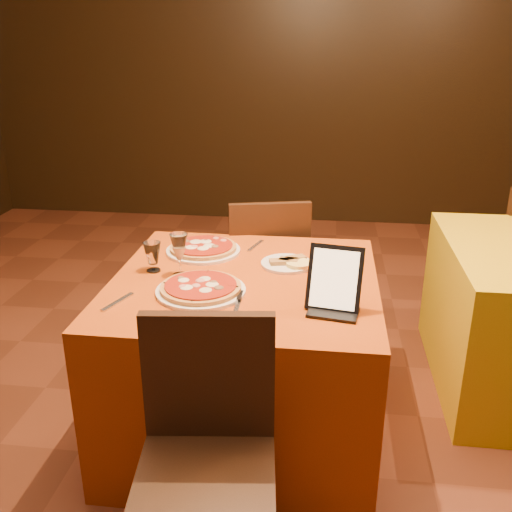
# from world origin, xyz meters

# --- Properties ---
(floor) EXTENTS (6.00, 7.00, 0.01)m
(floor) POSITION_xyz_m (0.00, 0.00, -0.01)
(floor) COLOR #5E2D19
(floor) RESTS_ON ground
(wall_back) EXTENTS (6.00, 0.01, 2.80)m
(wall_back) POSITION_xyz_m (0.00, 3.50, 1.40)
(wall_back) COLOR black
(wall_back) RESTS_ON floor
(main_table) EXTENTS (1.10, 1.10, 0.75)m
(main_table) POSITION_xyz_m (-0.05, 0.26, 0.38)
(main_table) COLOR #AA400A
(main_table) RESTS_ON floor
(chair_main_near) EXTENTS (0.52, 0.52, 0.91)m
(chair_main_near) POSITION_xyz_m (-0.05, -0.57, 0.46)
(chair_main_near) COLOR black
(chair_main_near) RESTS_ON floor
(chair_main_far) EXTENTS (0.43, 0.43, 0.91)m
(chair_main_far) POSITION_xyz_m (-0.05, 1.04, 0.46)
(chair_main_far) COLOR black
(chair_main_far) RESTS_ON floor
(chair_side_far) EXTENTS (0.51, 0.51, 0.91)m
(chair_side_far) POSITION_xyz_m (1.43, 1.59, 0.46)
(chair_side_far) COLOR black
(chair_side_far) RESTS_ON floor
(pizza_near) EXTENTS (0.36, 0.36, 0.03)m
(pizza_near) POSITION_xyz_m (-0.21, 0.10, 0.77)
(pizza_near) COLOR white
(pizza_near) RESTS_ON main_table
(pizza_far) EXTENTS (0.35, 0.35, 0.03)m
(pizza_far) POSITION_xyz_m (-0.29, 0.55, 0.77)
(pizza_far) COLOR white
(pizza_far) RESTS_ON main_table
(cutlet_dish) EXTENTS (0.23, 0.23, 0.03)m
(cutlet_dish) POSITION_xyz_m (0.11, 0.43, 0.76)
(cutlet_dish) COLOR white
(cutlet_dish) RESTS_ON main_table
(wine_glass) EXTENTS (0.08, 0.08, 0.19)m
(wine_glass) POSITION_xyz_m (-0.33, 0.25, 0.84)
(wine_glass) COLOR #E1BB80
(wine_glass) RESTS_ON main_table
(water_glass) EXTENTS (0.08, 0.08, 0.13)m
(water_glass) POSITION_xyz_m (-0.46, 0.29, 0.81)
(water_glass) COLOR silver
(water_glass) RESTS_ON main_table
(tablet) EXTENTS (0.21, 0.13, 0.24)m
(tablet) POSITION_xyz_m (0.31, 0.03, 0.87)
(tablet) COLOR black
(tablet) RESTS_ON main_table
(knife) EXTENTS (0.02, 0.22, 0.01)m
(knife) POSITION_xyz_m (-0.04, -0.02, 0.75)
(knife) COLOR #B8B7BE
(knife) RESTS_ON main_table
(fork_near) EXTENTS (0.08, 0.17, 0.01)m
(fork_near) POSITION_xyz_m (-0.50, -0.03, 0.75)
(fork_near) COLOR silver
(fork_near) RESTS_ON main_table
(fork_far) EXTENTS (0.06, 0.16, 0.01)m
(fork_far) POSITION_xyz_m (-0.06, 0.65, 0.75)
(fork_far) COLOR #B6B5BC
(fork_far) RESTS_ON main_table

